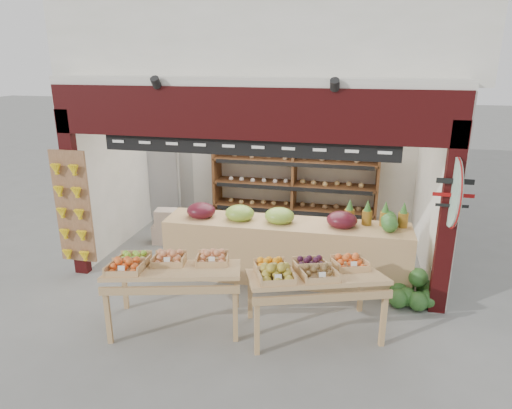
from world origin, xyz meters
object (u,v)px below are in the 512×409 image
object	(u,v)px
refrigerator	(170,174)
watermelon_pile	(414,290)
cardboard_stack	(178,230)
display_table_left	(166,266)
back_shelving	(294,169)
mid_counter	(285,248)
display_table_right	(309,273)

from	to	relation	value
refrigerator	watermelon_pile	size ratio (longest dim) A/B	2.61
cardboard_stack	display_table_left	distance (m)	2.81
refrigerator	back_shelving	bearing A→B (deg)	2.47
cardboard_stack	back_shelving	bearing A→B (deg)	36.16
back_shelving	display_table_left	size ratio (longest dim) A/B	1.82
watermelon_pile	mid_counter	bearing A→B (deg)	169.93
mid_counter	display_table_right	world-z (taller)	mid_counter
cardboard_stack	mid_counter	size ratio (longest dim) A/B	0.27
cardboard_stack	mid_counter	bearing A→B (deg)	-24.51
display_table_left	display_table_right	xyz separation A→B (m)	(1.82, 0.20, 0.01)
refrigerator	mid_counter	distance (m)	3.77
cardboard_stack	mid_counter	world-z (taller)	mid_counter
back_shelving	watermelon_pile	xyz separation A→B (m)	(2.15, -2.81, -1.02)
refrigerator	cardboard_stack	world-z (taller)	refrigerator
cardboard_stack	display_table_left	xyz separation A→B (m)	(0.92, -2.59, 0.56)
refrigerator	display_table_left	xyz separation A→B (m)	(1.61, -3.95, -0.16)
cardboard_stack	display_table_left	world-z (taller)	display_table_left
watermelon_pile	cardboard_stack	bearing A→B (deg)	161.94
watermelon_pile	refrigerator	bearing A→B (deg)	150.74
display_table_left	display_table_right	bearing A→B (deg)	6.14
cardboard_stack	display_table_left	bearing A→B (deg)	-70.44
mid_counter	cardboard_stack	bearing A→B (deg)	155.49
mid_counter	display_table_left	world-z (taller)	mid_counter
back_shelving	watermelon_pile	bearing A→B (deg)	-52.50
back_shelving	display_table_right	xyz separation A→B (m)	(0.75, -3.85, -0.40)
display_table_left	display_table_right	distance (m)	1.83
refrigerator	cardboard_stack	size ratio (longest dim) A/B	1.90
back_shelving	mid_counter	size ratio (longest dim) A/B	0.88
cardboard_stack	watermelon_pile	size ratio (longest dim) A/B	1.38
display_table_left	cardboard_stack	bearing A→B (deg)	109.56
back_shelving	refrigerator	distance (m)	2.69
display_table_left	watermelon_pile	bearing A→B (deg)	21.01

